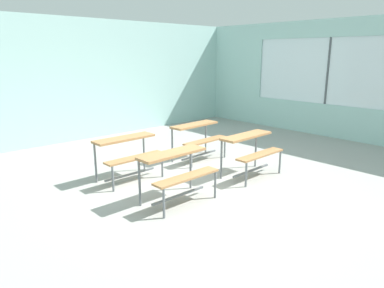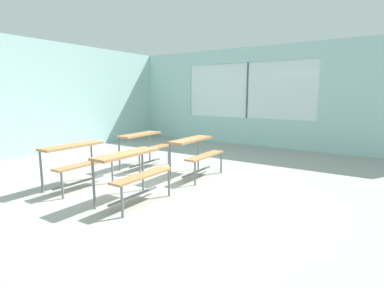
{
  "view_description": "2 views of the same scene",
  "coord_description": "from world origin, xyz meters",
  "px_view_note": "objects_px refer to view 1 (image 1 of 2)",
  "views": [
    {
      "loc": [
        -3.86,
        -3.91,
        2.15
      ],
      "look_at": [
        0.15,
        0.45,
        0.61
      ],
      "focal_mm": 32.73,
      "sensor_mm": 36.0,
      "label": 1
    },
    {
      "loc": [
        -3.8,
        -3.3,
        1.6
      ],
      "look_at": [
        0.66,
        -0.32,
        0.7
      ],
      "focal_mm": 28.0,
      "sensor_mm": 36.0,
      "label": 2
    }
  ],
  "objects_px": {
    "desk_bench_r1c0": "(128,148)",
    "desk_bench_r1c1": "(198,133)",
    "desk_bench_r0c1": "(251,145)",
    "desk_bench_r0c0": "(177,165)"
  },
  "relations": [
    {
      "from": "desk_bench_r0c1",
      "to": "desk_bench_r1c1",
      "type": "distance_m",
      "value": 1.35
    },
    {
      "from": "desk_bench_r1c0",
      "to": "desk_bench_r1c1",
      "type": "relative_size",
      "value": 0.98
    },
    {
      "from": "desk_bench_r1c0",
      "to": "desk_bench_r0c1",
      "type": "bearing_deg",
      "value": -37.83
    },
    {
      "from": "desk_bench_r0c0",
      "to": "desk_bench_r0c1",
      "type": "relative_size",
      "value": 1.0
    },
    {
      "from": "desk_bench_r1c0",
      "to": "desk_bench_r1c1",
      "type": "height_order",
      "value": "same"
    },
    {
      "from": "desk_bench_r0c1",
      "to": "desk_bench_r1c0",
      "type": "bearing_deg",
      "value": 141.69
    },
    {
      "from": "desk_bench_r0c0",
      "to": "desk_bench_r1c0",
      "type": "xyz_separation_m",
      "value": [
        -0.01,
        1.29,
        0.0
      ]
    },
    {
      "from": "desk_bench_r0c0",
      "to": "desk_bench_r0c1",
      "type": "bearing_deg",
      "value": -1.21
    },
    {
      "from": "desk_bench_r1c0",
      "to": "desk_bench_r1c1",
      "type": "bearing_deg",
      "value": 1.07
    },
    {
      "from": "desk_bench_r0c1",
      "to": "desk_bench_r1c0",
      "type": "height_order",
      "value": "same"
    }
  ]
}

